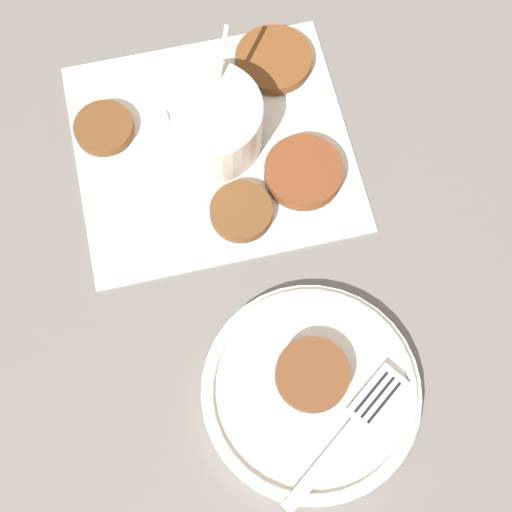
# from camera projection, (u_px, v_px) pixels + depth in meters

# --- Properties ---
(ground_plane) EXTENTS (4.00, 4.00, 0.00)m
(ground_plane) POSITION_uv_depth(u_px,v_px,m) (216.00, 159.00, 0.75)
(ground_plane) COLOR #605B56
(napkin) EXTENTS (0.30, 0.28, 0.00)m
(napkin) POSITION_uv_depth(u_px,v_px,m) (208.00, 147.00, 0.75)
(napkin) COLOR silver
(napkin) RESTS_ON ground_plane
(sauce_bowl) EXTENTS (0.12, 0.12, 0.10)m
(sauce_bowl) POSITION_uv_depth(u_px,v_px,m) (209.00, 123.00, 0.73)
(sauce_bowl) COLOR silver
(sauce_bowl) RESTS_ON napkin
(fritter_0) EXTENTS (0.06, 0.06, 0.01)m
(fritter_0) POSITION_uv_depth(u_px,v_px,m) (241.00, 212.00, 0.71)
(fritter_0) COLOR brown
(fritter_0) RESTS_ON napkin
(fritter_1) EXTENTS (0.06, 0.06, 0.01)m
(fritter_1) POSITION_uv_depth(u_px,v_px,m) (104.00, 128.00, 0.75)
(fritter_1) COLOR brown
(fritter_1) RESTS_ON napkin
(fritter_2) EXTENTS (0.08, 0.08, 0.02)m
(fritter_2) POSITION_uv_depth(u_px,v_px,m) (303.00, 172.00, 0.73)
(fritter_2) COLOR brown
(fritter_2) RESTS_ON napkin
(fritter_3) EXTENTS (0.08, 0.08, 0.01)m
(fritter_3) POSITION_uv_depth(u_px,v_px,m) (273.00, 60.00, 0.78)
(fritter_3) COLOR brown
(fritter_3) RESTS_ON napkin
(serving_plate) EXTENTS (0.20, 0.20, 0.02)m
(serving_plate) POSITION_uv_depth(u_px,v_px,m) (311.00, 391.00, 0.65)
(serving_plate) COLOR silver
(serving_plate) RESTS_ON ground_plane
(fritter_on_plate) EXTENTS (0.07, 0.07, 0.01)m
(fritter_on_plate) POSITION_uv_depth(u_px,v_px,m) (312.00, 375.00, 0.64)
(fritter_on_plate) COLOR brown
(fritter_on_plate) RESTS_ON serving_plate
(fork) EXTENTS (0.14, 0.10, 0.00)m
(fork) POSITION_uv_depth(u_px,v_px,m) (356.00, 424.00, 0.63)
(fork) COLOR silver
(fork) RESTS_ON serving_plate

